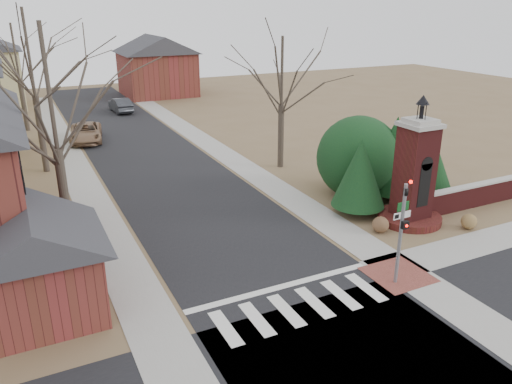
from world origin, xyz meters
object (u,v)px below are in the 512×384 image
sign_post (401,220)px  pickup_truck (86,133)px  distant_car (120,105)px  brick_gate_monument (414,182)px  traffic_signal_pole (402,224)px

sign_post → pickup_truck: (-8.99, 26.84, -1.22)m
pickup_truck → distant_car: distant_car is taller
brick_gate_monument → distant_car: brick_gate_monument is taller
traffic_signal_pole → brick_gate_monument: 6.47m
sign_post → distant_car: sign_post is taller
traffic_signal_pole → distant_car: (-2.70, 38.83, -1.85)m
sign_post → distant_car: (-3.99, 37.42, -1.22)m
brick_gate_monument → distant_car: (-7.40, 34.41, -1.43)m
sign_post → brick_gate_monument: brick_gate_monument is taller
pickup_truck → traffic_signal_pole: bearing=-65.0°
brick_gate_monument → distant_car: 35.23m
traffic_signal_pole → sign_post: (1.29, 1.41, -0.64)m
traffic_signal_pole → sign_post: traffic_signal_pole is taller
sign_post → brick_gate_monument: bearing=41.4°
brick_gate_monument → pickup_truck: bearing=117.5°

